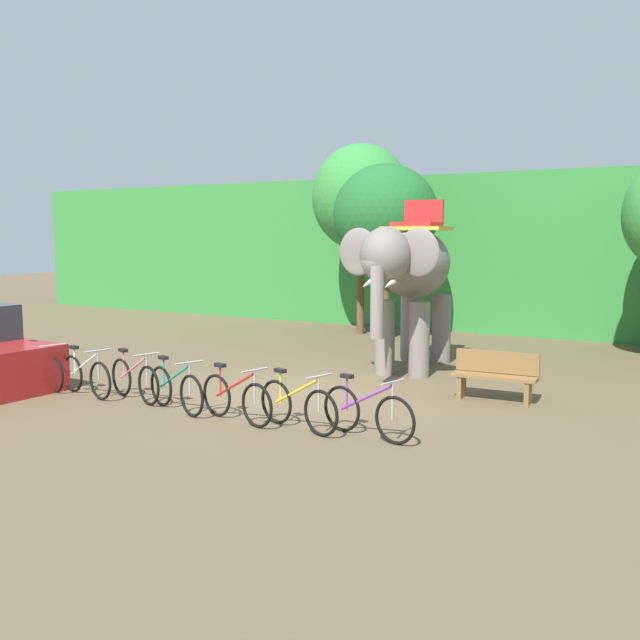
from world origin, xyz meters
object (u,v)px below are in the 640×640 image
at_px(bike_red, 236,398).
at_px(bike_teal, 176,389).
at_px(bike_white, 86,375).
at_px(wooden_bench, 495,374).
at_px(bike_pink, 135,380).
at_px(bike_yellow, 298,405).
at_px(bike_purple, 367,412).
at_px(tree_far_left, 361,198).
at_px(bike_orange, 43,369).
at_px(tree_center_left, 386,216).
at_px(elephant, 411,271).

bearing_deg(bike_red, bike_teal, 177.67).
height_order(bike_white, wooden_bench, bike_white).
height_order(bike_pink, bike_yellow, same).
height_order(bike_teal, bike_purple, same).
xyz_separation_m(tree_far_left, bike_white, (-0.81, -9.97, -3.70)).
bearing_deg(bike_orange, bike_yellow, -0.81).
relative_size(bike_orange, bike_yellow, 1.00).
bearing_deg(bike_teal, bike_purple, 2.90).
xyz_separation_m(tree_center_left, bike_purple, (3.77, -9.02, -3.14)).
xyz_separation_m(bike_purple, wooden_bench, (1.00, 3.27, 0.09)).
height_order(elephant, bike_pink, elephant).
relative_size(elephant, bike_yellow, 2.53).
bearing_deg(wooden_bench, bike_purple, -107.08).
bearing_deg(bike_orange, bike_pink, 3.16).
bearing_deg(bike_red, wooden_bench, 47.37).
xyz_separation_m(tree_center_left, bike_pink, (-0.93, -8.96, -3.14)).
xyz_separation_m(tree_center_left, elephant, (2.35, -3.89, -1.33)).
bearing_deg(bike_purple, bike_orange, -179.48).
distance_m(bike_pink, bike_red, 2.49).
bearing_deg(bike_yellow, bike_red, -175.63).
relative_size(elephant, bike_pink, 2.55).
xyz_separation_m(bike_orange, bike_white, (1.22, -0.05, 0.00)).
bearing_deg(tree_far_left, bike_pink, -88.54).
bearing_deg(bike_yellow, bike_teal, -179.25).
distance_m(tree_center_left, bike_pink, 9.54).
height_order(bike_teal, bike_red, same).
relative_size(elephant, bike_orange, 2.53).
height_order(elephant, wooden_bench, elephant).
bearing_deg(bike_pink, tree_center_left, 84.11).
height_order(bike_white, bike_red, same).
bearing_deg(tree_center_left, tree_far_left, 144.44).
height_order(elephant, bike_orange, elephant).
xyz_separation_m(bike_yellow, wooden_bench, (2.12, 3.41, 0.09)).
xyz_separation_m(bike_pink, bike_purple, (4.69, -0.06, 0.00)).
distance_m(tree_center_left, bike_red, 9.90).
distance_m(bike_pink, bike_yellow, 3.59).
distance_m(elephant, bike_purple, 5.62).
distance_m(bike_white, bike_red, 3.53).
bearing_deg(elephant, bike_purple, -74.53).
distance_m(bike_yellow, wooden_bench, 4.02).
bearing_deg(wooden_bench, bike_yellow, -121.80).
bearing_deg(tree_far_left, bike_teal, -81.92).
bearing_deg(tree_center_left, bike_white, -102.24).
bearing_deg(bike_purple, bike_teal, -177.10).
relative_size(tree_far_left, elephant, 1.35).
bearing_deg(bike_red, tree_center_left, 99.51).
relative_size(tree_far_left, wooden_bench, 3.75).
bearing_deg(bike_purple, tree_center_left, 112.66).
bearing_deg(elephant, wooden_bench, -37.56).
bearing_deg(bike_orange, elephant, 43.08).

